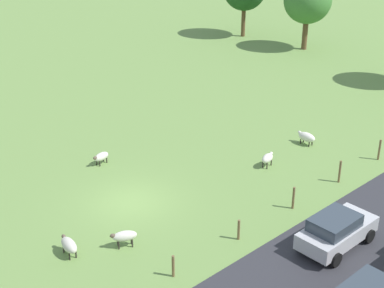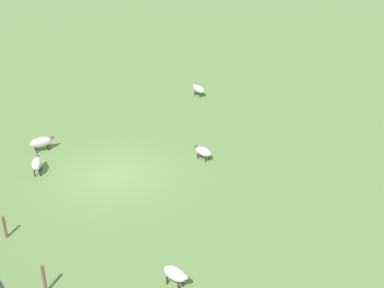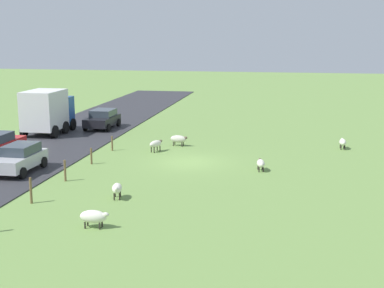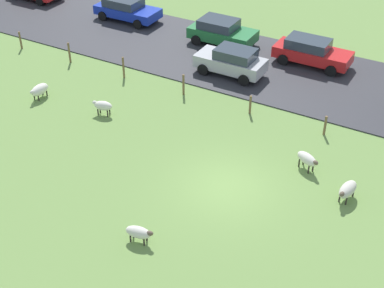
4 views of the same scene
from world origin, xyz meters
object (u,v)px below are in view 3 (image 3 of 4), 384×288
(sheep_2, at_px, (343,142))
(sheep_3, at_px, (94,217))
(sheep_4, at_px, (156,144))
(sheep_5, at_px, (178,139))
(sheep_0, at_px, (117,188))
(car_5, at_px, (20,158))
(truck_0, at_px, (47,111))
(sheep_1, at_px, (261,163))
(car_4, at_px, (102,119))

(sheep_2, distance_m, sheep_3, 21.17)
(sheep_4, distance_m, sheep_5, 2.41)
(sheep_0, xyz_separation_m, car_5, (7.10, -3.70, 0.36))
(sheep_3, relative_size, truck_0, 0.26)
(sheep_5, bearing_deg, sheep_1, 136.00)
(car_4, relative_size, car_5, 1.03)
(sheep_2, distance_m, truck_0, 22.79)
(sheep_4, bearing_deg, sheep_3, 94.12)
(sheep_1, bearing_deg, sheep_2, -126.85)
(sheep_0, height_order, car_5, car_5)
(sheep_1, xyz_separation_m, car_5, (13.70, 2.97, 0.43))
(sheep_3, distance_m, truck_0, 22.17)
(sheep_0, relative_size, sheep_4, 0.91)
(sheep_4, relative_size, truck_0, 0.26)
(sheep_4, distance_m, truck_0, 11.16)
(sheep_4, bearing_deg, sheep_2, -165.77)
(truck_0, bearing_deg, car_5, 107.89)
(sheep_3, distance_m, sheep_4, 14.54)
(sheep_1, relative_size, sheep_4, 0.94)
(sheep_0, xyz_separation_m, sheep_4, (0.74, -10.54, 0.03))
(sheep_3, relative_size, sheep_5, 0.95)
(sheep_0, distance_m, car_5, 8.02)
(sheep_2, bearing_deg, sheep_5, 5.33)
(car_4, bearing_deg, sheep_5, 144.06)
(sheep_2, bearing_deg, car_5, 27.85)
(sheep_2, relative_size, sheep_5, 0.84)
(sheep_1, bearing_deg, sheep_0, 45.31)
(sheep_3, xyz_separation_m, sheep_4, (1.04, -14.50, 0.06))
(sheep_0, xyz_separation_m, sheep_5, (-0.39, -12.67, -0.01))
(sheep_1, xyz_separation_m, sheep_4, (7.34, -3.86, 0.10))
(sheep_5, height_order, car_5, car_5)
(sheep_0, height_order, sheep_2, sheep_0)
(sheep_1, relative_size, sheep_5, 0.86)
(sheep_3, height_order, sheep_5, sheep_5)
(sheep_2, xyz_separation_m, car_4, (19.25, -4.55, 0.39))
(sheep_3, xyz_separation_m, sheep_5, (-0.09, -16.63, 0.02))
(sheep_1, distance_m, truck_0, 19.42)
(truck_0, height_order, car_4, truck_0)
(sheep_2, bearing_deg, truck_0, -3.60)
(sheep_2, distance_m, sheep_4, 13.04)
(sheep_1, height_order, sheep_2, sheep_2)
(sheep_3, bearing_deg, truck_0, -59.87)
(sheep_2, bearing_deg, car_4, -13.28)
(sheep_3, xyz_separation_m, truck_0, (11.11, -19.13, 1.42))
(sheep_0, distance_m, sheep_3, 3.98)
(sheep_0, relative_size, sheep_3, 0.88)
(sheep_1, bearing_deg, sheep_3, 59.37)
(sheep_4, bearing_deg, sheep_1, 152.24)
(sheep_1, distance_m, sheep_5, 8.63)
(sheep_2, distance_m, sheep_5, 11.56)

